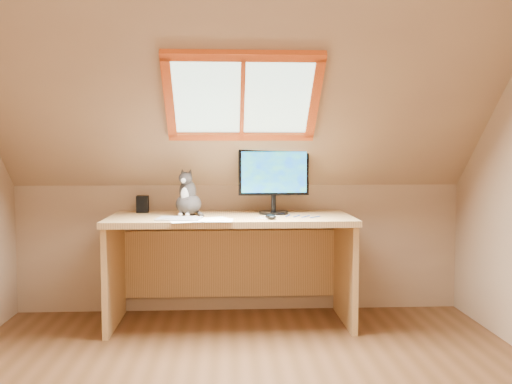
{
  "coord_description": "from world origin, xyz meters",
  "views": [
    {
      "loc": [
        -0.11,
        -2.74,
        1.26
      ],
      "look_at": [
        0.09,
        1.0,
        1.0
      ],
      "focal_mm": 40.0,
      "sensor_mm": 36.0,
      "label": 1
    }
  ],
  "objects": [
    {
      "name": "room_shell",
      "position": [
        0.0,
        -0.09,
        1.43
      ],
      "size": [
        3.52,
        3.52,
        2.41
      ],
      "color": "tan",
      "rests_on": "ground"
    },
    {
      "name": "desk",
      "position": [
        -0.08,
        1.45,
        0.56
      ],
      "size": [
        1.75,
        0.77,
        0.8
      ],
      "color": "tan",
      "rests_on": "ground"
    },
    {
      "name": "monitor",
      "position": [
        0.24,
        1.47,
        1.08
      ],
      "size": [
        0.53,
        0.22,
        0.48
      ],
      "color": "black",
      "rests_on": "desk"
    },
    {
      "name": "cat",
      "position": [
        -0.39,
        1.43,
        0.92
      ],
      "size": [
        0.25,
        0.27,
        0.35
      ],
      "color": "#3B3634",
      "rests_on": "desk"
    },
    {
      "name": "desk_speaker",
      "position": [
        -0.75,
        1.63,
        0.86
      ],
      "size": [
        0.09,
        0.09,
        0.13
      ],
      "primitive_type": "cube",
      "rotation": [
        0.0,
        0.0,
        0.04
      ],
      "color": "black",
      "rests_on": "desk"
    },
    {
      "name": "graphics_tablet",
      "position": [
        -0.43,
        1.16,
        0.81
      ],
      "size": [
        0.32,
        0.25,
        0.01
      ],
      "primitive_type": "cube",
      "rotation": [
        0.0,
        0.0,
        -0.12
      ],
      "color": "#B2B2B7",
      "rests_on": "desk"
    },
    {
      "name": "mouse",
      "position": [
        0.2,
        1.13,
        0.82
      ],
      "size": [
        0.1,
        0.13,
        0.04
      ],
      "primitive_type": "ellipsoid",
      "rotation": [
        0.0,
        0.0,
        0.35
      ],
      "color": "black",
      "rests_on": "desk"
    },
    {
      "name": "papers",
      "position": [
        -0.26,
        1.12,
        0.8
      ],
      "size": [
        0.35,
        0.3,
        0.01
      ],
      "color": "white",
      "rests_on": "desk"
    },
    {
      "name": "cables",
      "position": [
        0.33,
        1.26,
        0.8
      ],
      "size": [
        0.51,
        0.26,
        0.01
      ],
      "color": "silver",
      "rests_on": "desk"
    }
  ]
}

